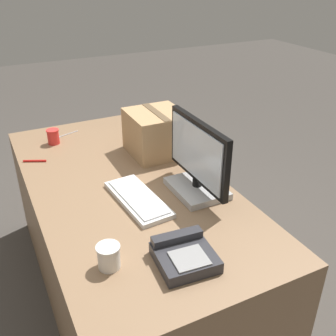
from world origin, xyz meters
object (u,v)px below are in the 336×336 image
object	(u,v)px
keyboard	(138,199)
pen_marker	(35,161)
spoon	(64,135)
paper_cup_left	(53,137)
cardboard_box	(156,133)
monitor	(198,163)
paper_cup_right	(109,257)
desk_phone	(184,255)

from	to	relation	value
keyboard	pen_marker	distance (m)	0.71
spoon	paper_cup_left	bearing A→B (deg)	29.80
paper_cup_left	cardboard_box	size ratio (longest dim) A/B	0.28
monitor	cardboard_box	xyz separation A→B (m)	(-0.48, 0.01, -0.03)
monitor	cardboard_box	distance (m)	0.48
paper_cup_left	pen_marker	world-z (taller)	paper_cup_left
monitor	paper_cup_right	bearing A→B (deg)	-60.10
paper_cup_right	pen_marker	bearing A→B (deg)	-174.28
paper_cup_left	keyboard	bearing A→B (deg)	14.35
cardboard_box	spoon	bearing A→B (deg)	-138.26
cardboard_box	keyboard	bearing A→B (deg)	-34.29
monitor	pen_marker	size ratio (longest dim) A/B	4.01
paper_cup_right	cardboard_box	bearing A→B (deg)	144.93
cardboard_box	monitor	bearing A→B (deg)	-1.39
monitor	pen_marker	bearing A→B (deg)	-135.94
monitor	desk_phone	size ratio (longest dim) A/B	2.12
paper_cup_left	spoon	bearing A→B (deg)	138.57
cardboard_box	pen_marker	world-z (taller)	cardboard_box
pen_marker	paper_cup_left	bearing A→B (deg)	-101.86
keyboard	desk_phone	bearing A→B (deg)	-4.92
monitor	spoon	bearing A→B (deg)	-156.62
paper_cup_left	pen_marker	bearing A→B (deg)	-36.78
monitor	keyboard	xyz separation A→B (m)	(-0.04, -0.28, -0.14)
paper_cup_right	keyboard	bearing A→B (deg)	143.99
keyboard	paper_cup_right	distance (m)	0.44
paper_cup_right	spoon	xyz separation A→B (m)	(-1.26, 0.13, -0.04)
spoon	cardboard_box	bearing A→B (deg)	112.98
monitor	keyboard	bearing A→B (deg)	-98.65
monitor	desk_phone	xyz separation A→B (m)	(0.41, -0.29, -0.12)
monitor	paper_cup_left	bearing A→B (deg)	-150.14
keyboard	paper_cup_left	distance (m)	0.84
spoon	pen_marker	bearing A→B (deg)	32.90
paper_cup_left	desk_phone	bearing A→B (deg)	9.22
pen_marker	spoon	bearing A→B (deg)	-103.41
paper_cup_left	cardboard_box	distance (m)	0.64
keyboard	paper_cup_left	bearing A→B (deg)	-170.19
desk_phone	paper_cup_left	xyz separation A→B (m)	(-1.27, -0.21, 0.02)
paper_cup_left	paper_cup_right	xyz separation A→B (m)	(1.17, -0.05, 0.00)
keyboard	desk_phone	world-z (taller)	desk_phone
cardboard_box	desk_phone	bearing A→B (deg)	-18.69
desk_phone	pen_marker	size ratio (longest dim) A/B	1.89
spoon	cardboard_box	size ratio (longest dim) A/B	0.49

